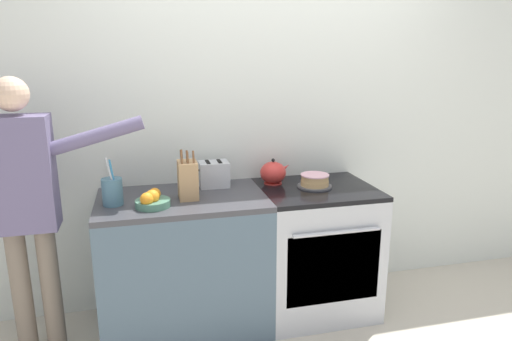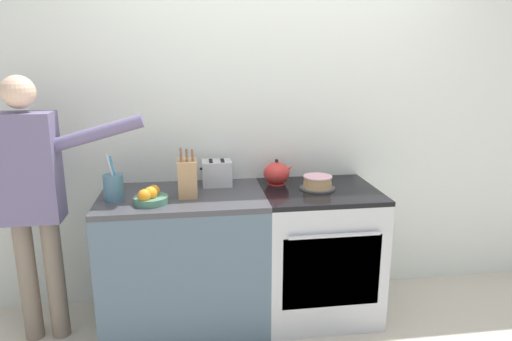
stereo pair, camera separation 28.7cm
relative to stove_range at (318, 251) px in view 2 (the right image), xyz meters
name	(u,v)px [view 2 (the right image)]	position (x,y,z in m)	size (l,w,h in m)	color
ground_plane	(289,340)	(-0.26, -0.33, -0.44)	(16.00, 16.00, 0.00)	beige
wall_back	(272,120)	(-0.26, 0.35, 0.86)	(8.00, 0.04, 2.60)	silver
counter_cabinet	(185,259)	(-0.89, 0.00, 0.00)	(1.04, 0.66, 0.88)	#4C6070
stove_range	(318,251)	(0.00, 0.00, 0.00)	(0.75, 0.69, 0.88)	#B7BABF
layer_cake	(317,183)	(-0.01, 0.01, 0.48)	(0.23, 0.23, 0.09)	#4C4C51
tea_kettle	(276,173)	(-0.26, 0.17, 0.52)	(0.22, 0.18, 0.18)	red
knife_block	(187,178)	(-0.86, -0.03, 0.56)	(0.12, 0.15, 0.32)	tan
utensil_crock	(114,187)	(-1.30, -0.05, 0.52)	(0.12, 0.12, 0.29)	#477084
fruit_bowl	(150,197)	(-1.08, -0.14, 0.48)	(0.20, 0.20, 0.11)	#4C7F66
toaster	(217,173)	(-0.66, 0.19, 0.53)	(0.21, 0.16, 0.17)	#B7BABF
person_baker	(32,189)	(-1.76, -0.06, 0.53)	(0.93, 0.20, 1.63)	#7A6B5B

